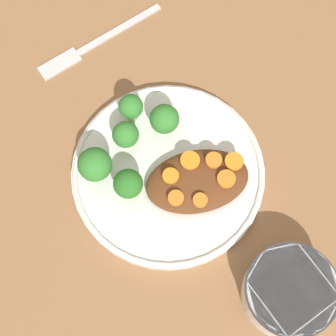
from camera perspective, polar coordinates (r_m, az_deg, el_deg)
name	(u,v)px	position (r m, az deg, el deg)	size (l,w,h in m)	color
ground_plane	(168,175)	(0.75, 0.00, -0.74)	(4.00, 4.00, 0.00)	#8C603D
plate	(168,173)	(0.74, 0.00, -0.51)	(0.26, 0.26, 0.02)	silver
dip_bowl	(289,292)	(0.70, 12.19, -12.19)	(0.11, 0.11, 0.06)	silver
stew_mound	(197,181)	(0.72, 2.99, -1.34)	(0.13, 0.08, 0.02)	#5B3319
broccoli_floret_0	(131,107)	(0.74, -3.79, 6.16)	(0.03, 0.03, 0.05)	#7FA85B
broccoli_floret_1	(128,184)	(0.70, -4.07, -1.64)	(0.04, 0.04, 0.05)	#7FA85B
broccoli_floret_2	(95,165)	(0.71, -7.44, 0.34)	(0.04, 0.04, 0.06)	#759E51
broccoli_floret_3	(126,135)	(0.73, -4.33, 3.37)	(0.03, 0.03, 0.05)	#759E51
broccoli_floret_4	(164,119)	(0.73, -0.37, 4.95)	(0.04, 0.04, 0.05)	#759E51
carrot_slice_0	(214,160)	(0.71, 4.66, 0.79)	(0.02, 0.02, 0.01)	orange
carrot_slice_1	(200,200)	(0.70, 3.29, -3.28)	(0.02, 0.02, 0.00)	orange
carrot_slice_2	(177,198)	(0.70, 0.89, -3.04)	(0.02, 0.02, 0.01)	orange
carrot_slice_3	(170,176)	(0.71, 0.18, -0.83)	(0.02, 0.02, 0.00)	orange
carrot_slice_4	(190,161)	(0.71, 2.26, 0.73)	(0.03, 0.03, 0.00)	orange
carrot_slice_5	(234,161)	(0.72, 6.73, 0.67)	(0.02, 0.02, 0.00)	orange
carrot_slice_6	(226,179)	(0.71, 5.94, -1.12)	(0.02, 0.02, 0.01)	orange
fork	(89,46)	(0.84, -8.02, 12.16)	(0.19, 0.09, 0.01)	silver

